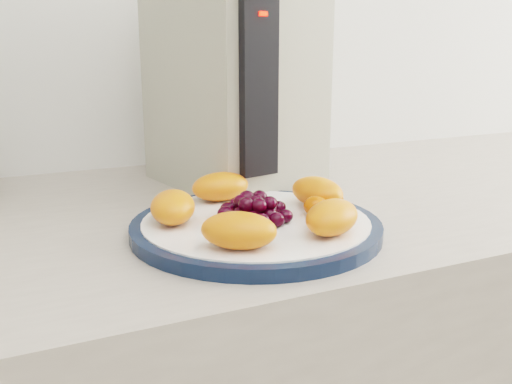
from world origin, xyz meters
name	(u,v)px	position (x,y,z in m)	size (l,w,h in m)	color
plate_rim	(256,227)	(0.05, 1.07, 0.91)	(0.29, 0.29, 0.01)	#0C1932
plate_face	(256,227)	(0.05, 1.07, 0.91)	(0.26, 0.26, 0.02)	white
appliance_body	(231,83)	(0.11, 1.31, 1.06)	(0.18, 0.25, 0.31)	#A29D8A
appliance_panel	(258,87)	(0.10, 1.17, 1.06)	(0.05, 0.02, 0.23)	black
appliance_led	(263,14)	(0.10, 1.16, 1.15)	(0.01, 0.01, 0.01)	#FF0C05
fruit_plate	(260,206)	(0.05, 1.07, 0.93)	(0.25, 0.24, 0.04)	#FF5D14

